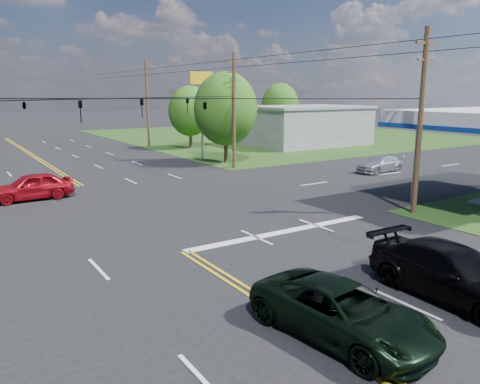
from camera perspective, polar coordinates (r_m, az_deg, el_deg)
ground at (r=26.30m, az=-14.44°, el=-2.22°), size 280.00×280.00×0.00m
grass_ne at (r=71.03m, az=4.50°, el=6.93°), size 46.00×48.00×0.03m
stop_bar at (r=21.70m, az=5.26°, el=-4.91°), size 10.00×0.50×0.02m
retail_ne at (r=58.41m, az=7.78°, el=7.92°), size 14.00×10.00×4.40m
pole_se at (r=25.90m, az=21.14°, el=8.16°), size 1.60×0.28×9.50m
pole_ne at (r=39.31m, az=-0.74°, el=10.02°), size 1.60×0.28×9.50m
pole_right_far at (r=56.31m, az=-11.25°, el=10.67°), size 1.60×0.28×10.00m
span_wire_signals at (r=25.54m, az=-15.16°, el=10.94°), size 26.00×18.00×1.13m
power_lines at (r=23.75m, az=-13.96°, el=17.24°), size 26.04×100.00×0.64m
tree_right_a at (r=42.39m, az=-1.77°, el=10.10°), size 5.70×5.70×8.18m
tree_right_b at (r=54.13m, az=-6.12°, el=9.78°), size 4.94×4.94×7.09m
tree_far_r at (r=68.58m, az=4.91°, el=10.54°), size 5.32×5.32×7.63m
pickup_dkgreen at (r=12.88m, az=12.34°, el=-14.02°), size 3.06×5.43×1.43m
suv_black at (r=16.16m, az=24.63°, el=-8.98°), size 2.45×5.70×1.64m
sedan_red at (r=30.61m, az=-24.07°, el=0.63°), size 4.76×2.01×1.61m
sedan_far at (r=39.46m, az=16.68°, el=3.31°), size 4.64×2.15×1.31m
polesign_ne at (r=44.17m, az=-4.72°, el=12.15°), size 2.27×0.36×8.20m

